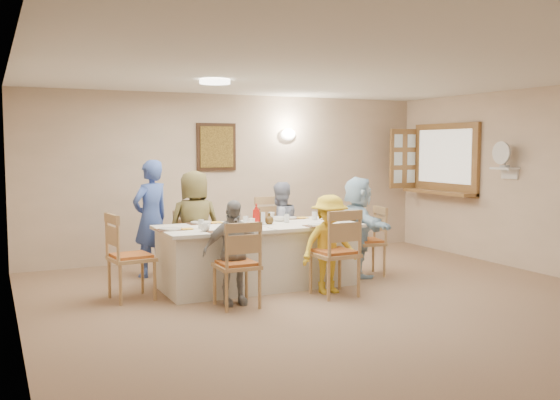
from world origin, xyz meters
name	(u,v)px	position (x,y,z in m)	size (l,w,h in m)	color
ground	(353,308)	(0.00, 0.00, 0.00)	(7.00, 7.00, 0.00)	#78604D
room_walls	(354,165)	(0.00, 0.00, 1.51)	(7.00, 7.00, 7.00)	tan
wall_picture	(216,147)	(-0.30, 3.46, 1.70)	(0.62, 0.05, 0.72)	black
wall_sconce	(288,134)	(0.90, 3.44, 1.90)	(0.26, 0.09, 0.18)	white
ceiling_light	(215,82)	(-1.00, 1.50, 2.47)	(0.36, 0.36, 0.05)	white
serving_hatch	(446,159)	(3.21, 2.40, 1.50)	(0.06, 1.50, 1.15)	olive
hatch_sill	(439,192)	(3.09, 2.40, 0.97)	(0.30, 1.50, 0.05)	olive
shutter_door	(404,159)	(2.95, 3.16, 1.50)	(0.55, 0.04, 1.00)	olive
fan_shelf	(505,168)	(3.13, 1.05, 1.40)	(0.22, 0.36, 0.03)	white
desk_fan	(503,158)	(3.10, 1.05, 1.55)	(0.30, 0.30, 0.28)	#A5A5A8
dining_table	(259,256)	(-0.49, 1.38, 0.38)	(2.44, 1.03, 0.76)	silver
chair_back_left	(192,244)	(-1.09, 2.18, 0.44)	(0.42, 0.42, 0.88)	tan
chair_back_right	(276,234)	(0.11, 2.18, 0.51)	(0.49, 0.49, 1.02)	tan
chair_front_left	(237,263)	(-1.09, 0.58, 0.47)	(0.45, 0.45, 0.94)	tan
chair_front_right	(334,252)	(0.11, 0.58, 0.51)	(0.48, 0.48, 1.01)	tan
chair_left_end	(131,256)	(-2.04, 1.38, 0.49)	(0.47, 0.47, 0.98)	tan
chair_right_end	(366,241)	(1.06, 1.38, 0.46)	(0.44, 0.44, 0.92)	tan
diner_back_left	(195,225)	(-1.09, 2.06, 0.71)	(0.70, 0.46, 1.41)	brown
diner_back_right	(280,227)	(0.11, 2.06, 0.61)	(0.67, 0.56, 1.23)	#8E94AE
diner_front_left	(233,252)	(-1.09, 0.70, 0.57)	(0.68, 0.32, 1.14)	#9B9B9B
diner_front_right	(329,244)	(0.11, 0.70, 0.58)	(0.78, 0.50, 1.15)	yellow
diner_right_end	(358,227)	(0.93, 1.38, 0.66)	(0.55, 1.26, 1.32)	#B8DCF2
caregiver	(151,218)	(-1.54, 2.53, 0.77)	(0.67, 0.58, 1.54)	#405DB9
placemat_fl	(224,232)	(-1.09, 0.96, 0.76)	(0.36, 0.27, 0.01)	#472B19
plate_fl	(224,231)	(-1.09, 0.96, 0.77)	(0.25, 0.25, 0.02)	white
napkin_fl	(241,231)	(-0.91, 0.91, 0.77)	(0.14, 0.14, 0.01)	yellow
placemat_fr	(319,226)	(0.11, 0.96, 0.76)	(0.33, 0.24, 0.01)	#472B19
plate_fr	(319,225)	(0.11, 0.96, 0.77)	(0.26, 0.26, 0.02)	white
napkin_fr	(334,225)	(0.29, 0.91, 0.77)	(0.13, 0.13, 0.01)	yellow
placemat_bl	(201,223)	(-1.09, 1.80, 0.76)	(0.33, 0.25, 0.01)	#472B19
plate_bl	(201,222)	(-1.09, 1.80, 0.77)	(0.26, 0.26, 0.02)	white
napkin_bl	(216,222)	(-0.91, 1.75, 0.77)	(0.14, 0.14, 0.01)	yellow
placemat_br	(288,218)	(0.11, 1.80, 0.76)	(0.38, 0.28, 0.01)	#472B19
plate_br	(288,218)	(0.11, 1.80, 0.77)	(0.23, 0.23, 0.01)	white
napkin_br	(302,218)	(0.29, 1.75, 0.77)	(0.14, 0.14, 0.01)	yellow
placemat_le	(170,230)	(-1.59, 1.38, 0.76)	(0.33, 0.24, 0.01)	#472B19
plate_le	(170,229)	(-1.59, 1.38, 0.77)	(0.25, 0.25, 0.02)	white
napkin_le	(187,229)	(-1.41, 1.33, 0.77)	(0.13, 0.13, 0.01)	yellow
placemat_re	(338,220)	(0.63, 1.38, 0.76)	(0.37, 0.27, 0.01)	#472B19
plate_re	(338,219)	(0.63, 1.38, 0.77)	(0.25, 0.25, 0.02)	white
napkin_re	(352,219)	(0.81, 1.33, 0.77)	(0.15, 0.15, 0.01)	yellow
teacup_a	(205,228)	(-1.27, 1.09, 0.80)	(0.14, 0.14, 0.09)	white
teacup_b	(271,215)	(-0.09, 1.90, 0.80)	(0.09, 0.09, 0.08)	white
bowl_a	(245,227)	(-0.78, 1.11, 0.78)	(0.22, 0.22, 0.05)	white
bowl_b	(279,219)	(-0.11, 1.61, 0.79)	(0.22, 0.22, 0.06)	white
condiment_ketchup	(256,214)	(-0.52, 1.41, 0.89)	(0.13, 0.13, 0.26)	red
condiment_brown	(259,216)	(-0.47, 1.42, 0.86)	(0.10, 0.10, 0.19)	#463112
condiment_malt	(269,218)	(-0.35, 1.38, 0.83)	(0.13, 0.13, 0.14)	#463112
drinking_glass	(246,220)	(-0.64, 1.43, 0.82)	(0.07, 0.07, 0.10)	silver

